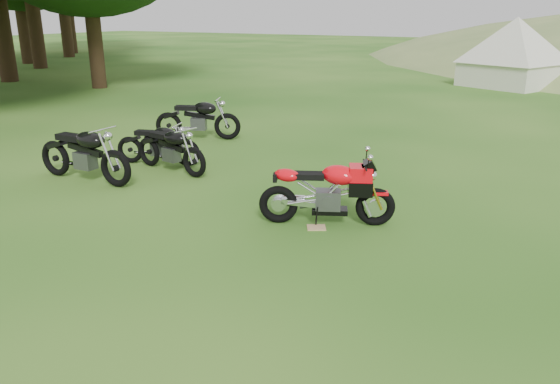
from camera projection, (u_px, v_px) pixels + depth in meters
The scene contains 9 objects.
ground at pixel (277, 295), 5.77m from camera, with size 120.00×120.00×0.00m, color #174C10.
treeline at pixel (73, 71), 27.36m from camera, with size 28.00×32.00×14.00m, color black, non-canonical shape.
sport_motorcycle at pixel (327, 187), 7.52m from camera, with size 1.80×0.45×1.08m, color red, non-canonical shape.
plywood_board at pixel (316, 227), 7.53m from camera, with size 0.25×0.20×0.02m, color tan.
vintage_moto_a at pixel (158, 143), 10.51m from camera, with size 1.64×0.38×0.87m, color black, non-canonical shape.
vintage_moto_b at pixel (83, 152), 9.45m from camera, with size 2.01×0.47×1.06m, color black, non-canonical shape.
vintage_moto_c at pixel (198, 118), 12.60m from camera, with size 1.93×0.45×1.02m, color black, non-canonical shape.
vintage_moto_d at pixel (170, 148), 10.05m from camera, with size 1.74×0.40×0.91m, color black, non-canonical shape.
tent_left at pixel (514, 52), 21.30m from camera, with size 3.04×3.04×2.64m, color beige, non-canonical shape.
Camera 1 is at (2.49, -4.49, 2.85)m, focal length 35.00 mm.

